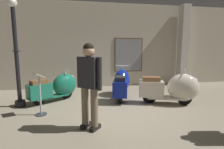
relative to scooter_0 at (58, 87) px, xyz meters
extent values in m
plane|color=gray|center=(1.83, -1.35, -0.44)|extent=(60.00, 60.00, 0.00)
cube|color=#BCB29E|center=(1.83, 1.94, 1.33)|extent=(18.00, 0.20, 3.56)
cube|color=brown|center=(2.86, 1.82, 0.93)|extent=(1.27, 0.03, 1.47)
cube|color=gray|center=(2.86, 1.81, 0.93)|extent=(1.19, 0.01, 1.39)
cube|color=beige|center=(5.35, 1.59, 1.33)|extent=(0.36, 0.36, 3.56)
cylinder|color=black|center=(0.25, 0.17, -0.25)|extent=(0.37, 0.29, 0.39)
cylinder|color=silver|center=(0.25, 0.17, -0.25)|extent=(0.20, 0.18, 0.18)
cylinder|color=black|center=(-0.52, -0.35, -0.25)|extent=(0.37, 0.29, 0.39)
cylinder|color=silver|center=(-0.52, -0.35, -0.25)|extent=(0.20, 0.18, 0.18)
cube|color=#196B51|center=(-0.13, -0.09, -0.27)|extent=(0.97, 0.82, 0.05)
ellipsoid|color=#196B51|center=(0.21, 0.14, 0.03)|extent=(0.97, 0.89, 0.75)
cube|color=#196B51|center=(-0.49, -0.33, -0.03)|extent=(0.78, 0.70, 0.43)
cube|color=brown|center=(-0.49, -0.33, 0.24)|extent=(0.55, 0.49, 0.12)
sphere|color=silver|center=(0.44, 0.30, 0.24)|extent=(0.15, 0.15, 0.15)
cylinder|color=silver|center=(0.24, 0.16, 0.38)|extent=(0.04, 0.04, 0.28)
cylinder|color=silver|center=(0.24, 0.16, 0.52)|extent=(0.27, 0.38, 0.03)
cube|color=silver|center=(0.07, 0.35, -0.02)|extent=(0.55, 0.38, 0.02)
cylinder|color=black|center=(2.21, 0.39, -0.23)|extent=(0.21, 0.44, 0.43)
cylinder|color=silver|center=(2.21, 0.39, -0.23)|extent=(0.15, 0.21, 0.19)
cylinder|color=black|center=(1.92, -0.59, -0.23)|extent=(0.21, 0.44, 0.43)
cylinder|color=silver|center=(1.92, -0.59, -0.23)|extent=(0.15, 0.21, 0.19)
cube|color=navy|center=(2.07, -0.10, -0.25)|extent=(0.66, 1.09, 0.05)
ellipsoid|color=navy|center=(2.20, 0.34, 0.08)|extent=(0.79, 1.02, 0.82)
cube|color=navy|center=(1.93, -0.55, 0.01)|extent=(0.62, 0.82, 0.47)
cube|color=black|center=(1.93, -0.55, 0.31)|extent=(0.44, 0.58, 0.13)
sphere|color=silver|center=(2.28, 0.63, 0.30)|extent=(0.16, 0.16, 0.16)
cylinder|color=silver|center=(2.20, 0.37, 0.45)|extent=(0.05, 0.05, 0.30)
cylinder|color=silver|center=(2.20, 0.37, 0.60)|extent=(0.46, 0.17, 0.03)
cube|color=silver|center=(1.93, 0.42, 0.02)|extent=(0.22, 0.70, 0.03)
cylinder|color=black|center=(3.75, -1.15, -0.23)|extent=(0.43, 0.23, 0.43)
cylinder|color=silver|center=(3.75, -1.15, -0.23)|extent=(0.22, 0.16, 0.19)
cylinder|color=black|center=(2.79, -0.80, -0.23)|extent=(0.43, 0.23, 0.43)
cylinder|color=silver|center=(2.79, -0.80, -0.23)|extent=(0.22, 0.16, 0.19)
cube|color=beige|center=(3.27, -0.97, -0.25)|extent=(1.09, 0.71, 0.05)
ellipsoid|color=beige|center=(3.70, -1.13, 0.08)|extent=(1.04, 0.84, 0.82)
cube|color=beige|center=(2.83, -0.81, 0.01)|extent=(0.84, 0.66, 0.47)
cube|color=brown|center=(2.83, -0.81, 0.31)|extent=(0.59, 0.46, 0.13)
sphere|color=silver|center=(3.98, -1.23, 0.30)|extent=(0.16, 0.16, 0.16)
cylinder|color=silver|center=(3.73, -1.14, 0.45)|extent=(0.05, 0.05, 0.30)
cylinder|color=silver|center=(3.73, -1.14, 0.60)|extent=(0.19, 0.46, 0.03)
cylinder|color=black|center=(-1.01, -0.43, -0.35)|extent=(0.28, 0.28, 0.18)
cylinder|color=black|center=(-1.01, -0.43, 1.02)|extent=(0.11, 0.11, 2.58)
torus|color=black|center=(-1.01, -0.43, 1.15)|extent=(0.19, 0.19, 0.04)
sphere|color=white|center=(-1.01, -0.43, 2.43)|extent=(0.25, 0.25, 0.25)
cube|color=black|center=(0.98, -2.30, -0.40)|extent=(0.27, 0.28, 0.09)
cylinder|color=#72604C|center=(0.97, -2.32, 0.08)|extent=(0.15, 0.15, 0.88)
cube|color=black|center=(0.80, -2.15, -0.40)|extent=(0.27, 0.28, 0.09)
cylinder|color=#72604C|center=(0.79, -2.16, 0.08)|extent=(0.15, 0.15, 0.88)
cube|color=#232328|center=(0.88, -2.24, 0.75)|extent=(0.45, 0.43, 0.62)
cylinder|color=#232328|center=(1.07, -2.41, 0.74)|extent=(0.10, 0.10, 0.65)
cylinder|color=#232328|center=(0.69, -2.08, 0.74)|extent=(0.10, 0.10, 0.65)
sphere|color=tan|center=(0.88, -2.24, 1.18)|extent=(0.24, 0.24, 0.24)
sphere|color=black|center=(0.88, -2.24, 1.23)|extent=(0.22, 0.22, 0.22)
cylinder|color=#333338|center=(-0.29, -1.22, -0.43)|extent=(0.28, 0.28, 0.02)
cylinder|color=#A5A5AD|center=(-0.29, -1.22, 0.07)|extent=(0.04, 0.04, 0.98)
cube|color=silver|center=(-0.29, -1.22, 0.58)|extent=(0.35, 0.39, 0.12)
camera|label=1|loc=(0.68, -5.79, 1.24)|focal=28.48mm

